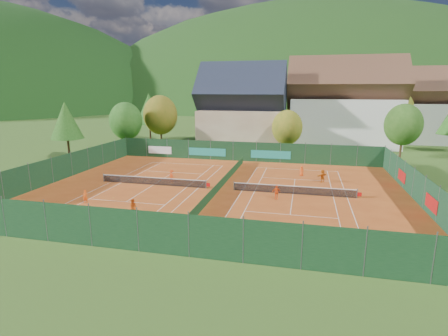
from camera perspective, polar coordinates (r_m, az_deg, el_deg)
ground at (r=38.93m, az=-0.67°, el=-3.54°), size 600.00×600.00×0.00m
clay_pad at (r=38.92m, az=-0.67°, el=-3.50°), size 40.00×32.00×0.01m
court_markings_left at (r=41.49m, az=-11.48°, el=-2.72°), size 11.03×23.83×0.00m
court_markings_right at (r=37.89m, az=11.19°, el=-4.20°), size 11.03×23.83×0.00m
tennis_net_left at (r=41.30m, az=-11.31°, el=-2.07°), size 13.30×0.10×1.02m
tennis_net_right at (r=37.75m, az=11.46°, el=-3.49°), size 13.30×0.10×1.02m
court_divider at (r=38.78m, az=-0.67°, el=-2.80°), size 0.03×28.80×1.00m
fence_north at (r=53.94m, az=2.91°, el=2.68°), size 40.00×0.10×3.00m
fence_south at (r=24.08m, az=-9.94°, el=-10.47°), size 40.00×0.04×3.00m
fence_west at (r=47.34m, az=-24.90°, el=0.11°), size 0.04×32.00×3.00m
fence_east at (r=39.13m, az=29.14°, el=-2.83°), size 0.09×32.00×3.00m
chalet at (r=67.47m, az=2.96°, el=9.13°), size 16.20×12.00×16.00m
hotel_block_a at (r=72.70m, az=18.95°, el=9.33°), size 21.60×11.00×17.25m
hotel_block_b at (r=83.10m, az=28.12°, el=8.35°), size 17.28×10.00×15.50m
tree_west_front at (r=64.45m, az=-15.74°, el=7.40°), size 5.72×5.72×8.69m
tree_west_mid at (r=68.02m, az=-10.34°, el=8.50°), size 6.44×6.44×9.78m
tree_west_back at (r=77.72m, az=-12.13°, el=9.43°), size 5.60×5.60×10.00m
tree_center at (r=58.68m, az=10.26°, el=6.52°), size 5.01×5.01×7.60m
tree_east_front at (r=62.38m, az=27.23°, el=6.31°), size 5.72×5.72×8.69m
tree_west_side at (r=60.97m, az=-24.40°, el=7.09°), size 5.04×5.04×9.00m
tree_east_back at (r=78.27m, az=26.01°, el=8.47°), size 7.15×7.15×10.86m
mountain_backdrop at (r=275.15m, az=16.99°, el=1.65°), size 820.00×530.00×242.00m
ball_hopper at (r=26.04m, az=17.87°, el=-11.34°), size 0.34×0.34×0.80m
loose_ball_0 at (r=37.69m, az=-17.66°, el=-4.63°), size 0.07×0.07×0.07m
loose_ball_1 at (r=28.74m, az=8.81°, el=-9.64°), size 0.07×0.07×0.07m
loose_ball_2 at (r=39.42m, az=3.78°, el=-3.27°), size 0.07×0.07×0.07m
player_left_near at (r=36.71m, az=-21.70°, el=-4.35°), size 0.55×0.41×1.37m
player_left_mid at (r=31.81m, az=-14.61°, el=-6.26°), size 0.84×0.70×1.54m
player_left_far at (r=42.51m, az=-8.54°, el=-1.24°), size 1.07×0.96×1.43m
player_right_near at (r=35.73m, az=8.54°, el=-3.92°), size 0.93×0.60×1.47m
player_right_far_a at (r=45.85m, az=12.55°, el=-0.47°), size 0.69×0.50×1.29m
player_right_far_b at (r=43.24m, az=15.76°, el=-1.27°), size 1.37×1.32×1.56m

